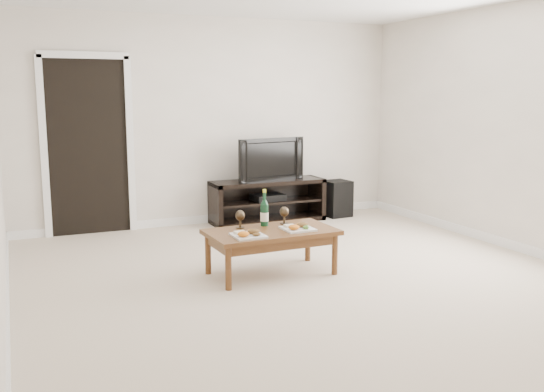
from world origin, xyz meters
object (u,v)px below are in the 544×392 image
(subwoofer, at_px, (337,198))
(coffee_table, at_px, (271,252))
(media_console, at_px, (268,201))
(television, at_px, (268,159))

(subwoofer, xyz_separation_m, coffee_table, (-1.88, -2.10, -0.03))
(subwoofer, height_order, coffee_table, subwoofer)
(media_console, xyz_separation_m, coffee_table, (-0.88, -2.15, -0.07))
(media_console, distance_m, television, 0.55)
(television, height_order, coffee_table, television)
(coffee_table, bearing_deg, television, 67.76)
(television, relative_size, subwoofer, 1.96)
(subwoofer, relative_size, coffee_table, 0.42)
(media_console, relative_size, subwoofer, 3.05)
(media_console, bearing_deg, coffee_table, -112.24)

